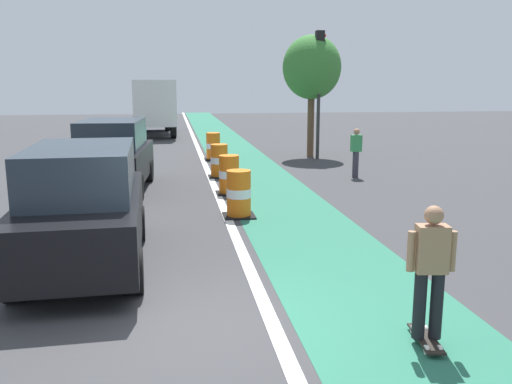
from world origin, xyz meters
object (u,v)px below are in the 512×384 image
(traffic_barrel_front, at_px, (239,194))
(traffic_light_corner, at_px, (319,72))
(parked_suv_second, at_px, (113,155))
(parked_suv_nearest, at_px, (84,206))
(delivery_truck_down_block, at_px, (152,104))
(skateboarder_on_lane, at_px, (430,271))
(traffic_barrel_back, at_px, (219,161))
(pedestrian_crossing, at_px, (356,151))
(traffic_barrel_mid, at_px, (229,175))
(traffic_barrel_far, at_px, (213,147))
(street_tree_sidewalk, at_px, (312,68))

(traffic_barrel_front, bearing_deg, traffic_light_corner, 64.83)
(parked_suv_second, bearing_deg, parked_suv_nearest, -88.40)
(traffic_barrel_front, bearing_deg, delivery_truck_down_block, 97.00)
(skateboarder_on_lane, distance_m, traffic_barrel_back, 12.20)
(parked_suv_second, relative_size, pedestrian_crossing, 2.92)
(traffic_barrel_front, distance_m, traffic_barrel_mid, 2.69)
(skateboarder_on_lane, distance_m, traffic_barrel_mid, 9.40)
(skateboarder_on_lane, distance_m, traffic_light_corner, 16.52)
(traffic_barrel_front, xyz_separation_m, traffic_light_corner, (4.43, 9.43, 2.97))
(traffic_barrel_far, xyz_separation_m, traffic_light_corner, (4.28, -0.33, 2.97))
(delivery_truck_down_block, relative_size, traffic_light_corner, 1.52)
(traffic_barrel_mid, bearing_deg, skateboarder_on_lane, -81.57)
(traffic_barrel_mid, height_order, street_tree_sidewalk, street_tree_sidewalk)
(traffic_barrel_back, bearing_deg, traffic_barrel_far, 88.31)
(delivery_truck_down_block, xyz_separation_m, traffic_light_corner, (7.03, -11.70, 1.65))
(traffic_barrel_back, bearing_deg, traffic_barrel_mid, -89.40)
(traffic_barrel_front, distance_m, delivery_truck_down_block, 21.33)
(traffic_barrel_mid, relative_size, traffic_barrel_far, 1.00)
(skateboarder_on_lane, bearing_deg, traffic_barrel_front, 102.24)
(traffic_barrel_back, bearing_deg, parked_suv_nearest, -109.34)
(traffic_light_corner, distance_m, pedestrian_crossing, 5.35)
(traffic_barrel_far, bearing_deg, traffic_barrel_front, -90.90)
(delivery_truck_down_block, bearing_deg, traffic_barrel_front, -83.00)
(pedestrian_crossing, bearing_deg, traffic_barrel_mid, -154.64)
(delivery_truck_down_block, relative_size, street_tree_sidewalk, 1.55)
(skateboarder_on_lane, relative_size, traffic_barrel_mid, 1.55)
(traffic_barrel_far, bearing_deg, delivery_truck_down_block, 103.59)
(street_tree_sidewalk, bearing_deg, traffic_barrel_back, -133.26)
(skateboarder_on_lane, xyz_separation_m, pedestrian_crossing, (3.02, 11.38, -0.05))
(traffic_barrel_front, bearing_deg, pedestrian_crossing, 46.95)
(traffic_barrel_far, height_order, traffic_light_corner, traffic_light_corner)
(traffic_barrel_front, xyz_separation_m, traffic_barrel_far, (0.15, 9.76, 0.00))
(skateboarder_on_lane, distance_m, parked_suv_nearest, 5.67)
(parked_suv_second, distance_m, pedestrian_crossing, 7.70)
(skateboarder_on_lane, distance_m, traffic_barrel_far, 16.42)
(traffic_barrel_front, distance_m, traffic_barrel_back, 5.51)
(traffic_barrel_back, distance_m, traffic_barrel_far, 4.25)
(traffic_barrel_far, bearing_deg, traffic_light_corner, -4.43)
(skateboarder_on_lane, distance_m, traffic_barrel_front, 6.77)
(traffic_barrel_far, height_order, street_tree_sidewalk, street_tree_sidewalk)
(delivery_truck_down_block, xyz_separation_m, street_tree_sidewalk, (6.86, -11.11, 1.82))
(parked_suv_second, xyz_separation_m, delivery_truck_down_block, (0.57, 17.46, 0.81))
(delivery_truck_down_block, bearing_deg, street_tree_sidewalk, -58.29)
(parked_suv_nearest, distance_m, traffic_barrel_back, 9.09)
(traffic_barrel_back, relative_size, street_tree_sidewalk, 0.22)
(parked_suv_second, bearing_deg, traffic_barrel_front, -49.21)
(skateboarder_on_lane, distance_m, street_tree_sidewalk, 17.09)
(traffic_barrel_mid, distance_m, traffic_light_corner, 8.57)
(traffic_barrel_far, xyz_separation_m, delivery_truck_down_block, (-2.75, 11.37, 1.31))
(parked_suv_nearest, bearing_deg, traffic_barrel_mid, 62.12)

